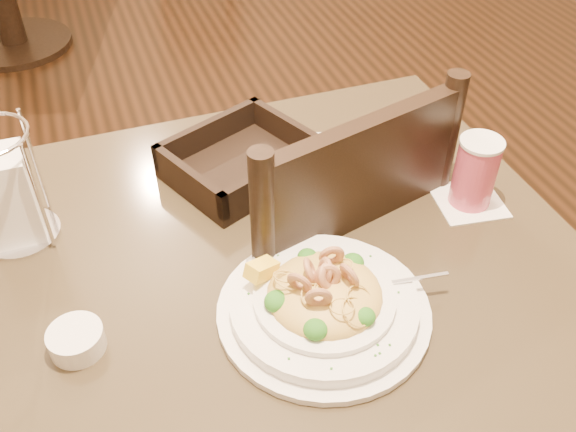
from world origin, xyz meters
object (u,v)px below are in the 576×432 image
object	(u,v)px
pasta_bowl	(324,301)
butter_ramekin	(76,340)
dining_chair_near	(308,269)
bread_basket	(241,162)
main_table	(292,356)
napkin_caddy	(7,194)
side_plate	(325,160)
drink_glass	(475,173)

from	to	relation	value
pasta_bowl	butter_ramekin	distance (m)	0.33
dining_chair_near	pasta_bowl	distance (m)	0.39
dining_chair_near	bread_basket	xyz separation A→B (m)	(-0.11, 0.06, 0.25)
main_table	butter_ramekin	world-z (taller)	butter_ramekin
dining_chair_near	napkin_caddy	bearing A→B (deg)	-17.58
pasta_bowl	side_plate	size ratio (longest dim) A/B	2.03
main_table	butter_ramekin	size ratio (longest dim) A/B	12.25
napkin_caddy	butter_ramekin	size ratio (longest dim) A/B	2.63
pasta_bowl	side_plate	world-z (taller)	pasta_bowl
bread_basket	butter_ramekin	world-z (taller)	bread_basket
main_table	pasta_bowl	world-z (taller)	pasta_bowl
main_table	napkin_caddy	size ratio (longest dim) A/B	4.66
bread_basket	side_plate	size ratio (longest dim) A/B	1.80
main_table	bread_basket	xyz separation A→B (m)	(-0.01, 0.24, 0.25)
main_table	pasta_bowl	bearing A→B (deg)	-86.14
pasta_bowl	side_plate	distance (m)	0.36
dining_chair_near	drink_glass	xyz separation A→B (m)	(0.23, -0.14, 0.28)
main_table	side_plate	xyz separation A→B (m)	(0.14, 0.22, 0.23)
dining_chair_near	side_plate	xyz separation A→B (m)	(0.04, 0.04, 0.23)
bread_basket	drink_glass	bearing A→B (deg)	-31.46
side_plate	butter_ramekin	size ratio (longest dim) A/B	2.20
main_table	dining_chair_near	size ratio (longest dim) A/B	0.97
pasta_bowl	drink_glass	xyz separation A→B (m)	(0.32, 0.14, 0.03)
drink_glass	side_plate	size ratio (longest dim) A/B	0.76
butter_ramekin	side_plate	bearing A→B (deg)	30.52
dining_chair_near	butter_ramekin	distance (m)	0.54
bread_basket	napkin_caddy	xyz separation A→B (m)	(-0.37, -0.04, 0.06)
main_table	dining_chair_near	bearing A→B (deg)	61.36
drink_glass	napkin_caddy	world-z (taller)	napkin_caddy
pasta_bowl	napkin_caddy	size ratio (longest dim) A/B	1.70
pasta_bowl	bread_basket	distance (m)	0.35
napkin_caddy	butter_ramekin	world-z (taller)	napkin_caddy
pasta_bowl	napkin_caddy	world-z (taller)	napkin_caddy
main_table	napkin_caddy	xyz separation A→B (m)	(-0.38, 0.21, 0.31)
napkin_caddy	side_plate	distance (m)	0.53
main_table	drink_glass	xyz separation A→B (m)	(0.33, 0.04, 0.29)
bread_basket	pasta_bowl	bearing A→B (deg)	-87.56
main_table	drink_glass	world-z (taller)	drink_glass
pasta_bowl	butter_ramekin	xyz separation A→B (m)	(-0.33, 0.06, -0.01)
dining_chair_near	bread_basket	size ratio (longest dim) A/B	3.20
napkin_caddy	butter_ramekin	bearing A→B (deg)	-76.39
drink_glass	side_plate	distance (m)	0.27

